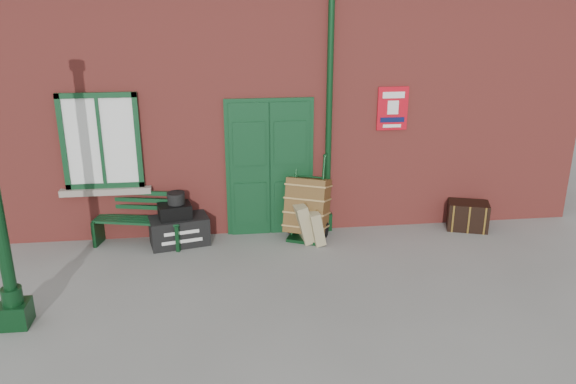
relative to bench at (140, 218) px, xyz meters
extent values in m
plane|color=gray|center=(2.39, -1.28, -0.44)|extent=(80.00, 80.00, 0.00)
cube|color=#A73D36|center=(2.39, 2.22, 1.56)|extent=(10.00, 4.00, 4.00)
cube|color=#0F3A1D|center=(2.09, 0.18, 0.66)|extent=(1.42, 0.12, 2.32)
cube|color=white|center=(-0.51, 0.17, 1.21)|extent=(1.20, 0.08, 1.50)
cylinder|color=black|center=(3.04, 0.14, 1.56)|extent=(0.10, 0.10, 4.00)
cube|color=red|center=(4.09, 0.19, 1.61)|extent=(0.50, 0.03, 0.70)
cube|color=black|center=(-1.21, -2.28, -0.29)|extent=(0.34, 0.34, 0.30)
cylinder|color=black|center=(-1.21, -2.28, -0.04)|extent=(0.24, 0.24, 0.20)
cube|color=#0F3A1D|center=(-0.02, -0.07, -0.02)|extent=(1.45, 0.70, 0.04)
cube|color=#0F3A1D|center=(0.03, 0.13, 0.25)|extent=(1.37, 0.37, 0.37)
cube|color=black|center=(-0.67, 0.09, -0.23)|extent=(0.15, 0.42, 0.42)
cube|color=black|center=(0.64, -0.23, -0.23)|extent=(0.15, 0.42, 0.42)
cube|color=black|center=(0.61, -0.11, -0.21)|extent=(0.99, 0.68, 0.45)
cube|color=black|center=(0.56, -0.11, 0.13)|extent=(0.56, 0.46, 0.23)
cylinder|color=black|center=(0.59, -0.08, 0.33)|extent=(0.32, 0.32, 0.18)
cube|color=tan|center=(2.58, -0.24, -0.11)|extent=(0.38, 0.48, 0.66)
cube|color=tan|center=(2.76, -0.34, -0.16)|extent=(0.31, 0.43, 0.56)
cube|color=black|center=(2.61, -0.20, -0.41)|extent=(0.63, 0.55, 0.05)
cylinder|color=black|center=(2.48, 0.06, 0.24)|extent=(0.19, 0.35, 1.32)
cylinder|color=black|center=(2.90, -0.12, 0.24)|extent=(0.19, 0.35, 1.32)
cylinder|color=black|center=(2.42, 0.11, -0.31)|extent=(0.15, 0.25, 0.25)
cylinder|color=black|center=(2.97, -0.13, -0.31)|extent=(0.15, 0.25, 0.25)
cube|color=brown|center=(2.68, -0.05, 0.10)|extent=(0.87, 0.90, 0.98)
cube|color=black|center=(5.43, -0.08, -0.20)|extent=(0.76, 0.62, 0.48)
camera|label=1|loc=(1.30, -8.51, 3.27)|focal=35.00mm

